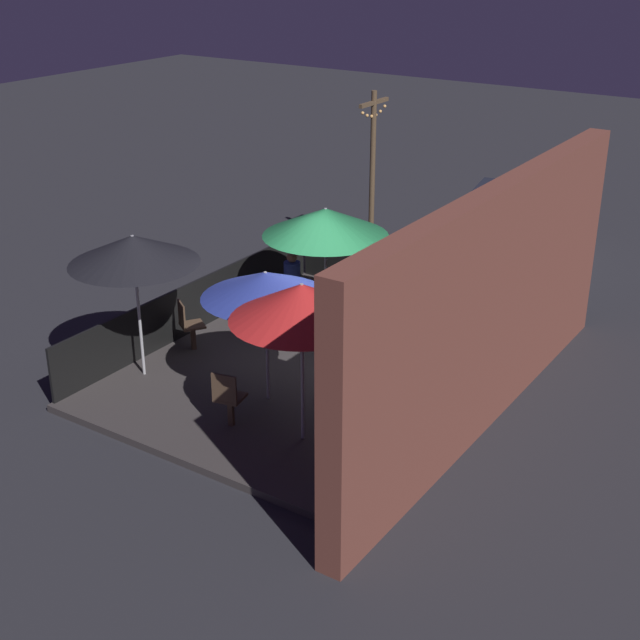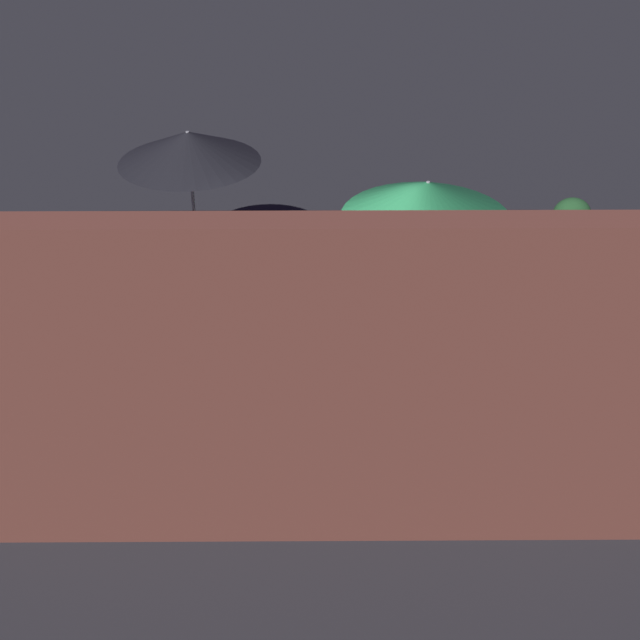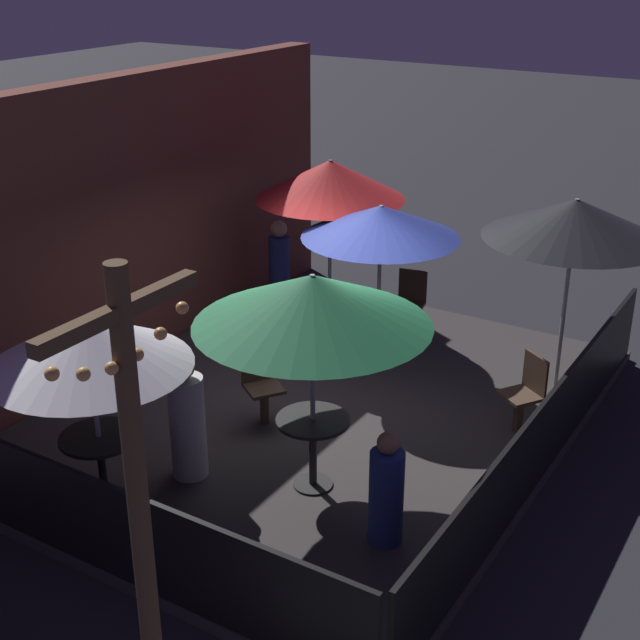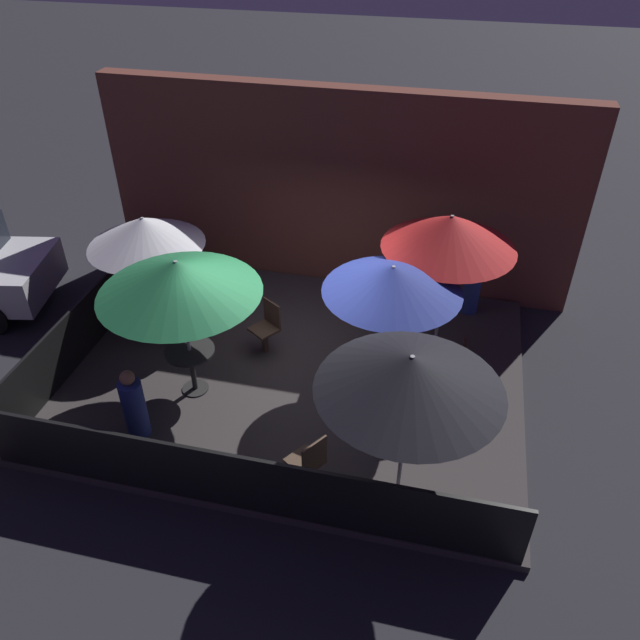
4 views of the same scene
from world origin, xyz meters
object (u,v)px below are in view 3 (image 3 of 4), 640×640
object	(u,v)px
patio_umbrella_0	(312,300)
dining_table_0	(313,434)
patio_umbrella_3	(575,219)
patron_0	(386,493)
patio_umbrella_4	(330,180)
patio_chair_2	(262,383)
patio_umbrella_1	(88,342)
patron_2	(279,263)
patio_umbrella_2	(381,222)
light_post	(143,553)
patio_chair_1	(525,391)
dining_table_1	(100,451)
patron_1	(188,423)
patio_chair_0	(410,301)

from	to	relation	value
patio_umbrella_0	dining_table_0	distance (m)	1.44
patio_umbrella_3	patron_0	world-z (taller)	patio_umbrella_3
patio_umbrella_4	patron_0	bearing A→B (deg)	-142.93
patio_chair_2	patron_0	world-z (taller)	patron_0
patio_umbrella_1	patron_2	size ratio (longest dim) A/B	1.57
patio_umbrella_1	patron_2	bearing A→B (deg)	15.86
dining_table_0	patio_chair_2	world-z (taller)	patio_chair_2
patio_umbrella_2	light_post	xyz separation A→B (m)	(-6.49, -1.97, 0.10)
patio_chair_1	patron_2	distance (m)	4.93
patio_umbrella_0	dining_table_1	xyz separation A→B (m)	(-1.33, 1.60, -1.46)
patron_1	dining_table_0	bearing A→B (deg)	74.14
dining_table_0	patio_chair_0	bearing A→B (deg)	12.13
patio_umbrella_3	patio_umbrella_4	world-z (taller)	patio_umbrella_3
patio_umbrella_3	light_post	bearing A→B (deg)	177.73
patio_umbrella_1	light_post	size ratio (longest dim) A/B	0.52
patio_chair_2	patio_umbrella_2	bearing A→B (deg)	112.57
patio_umbrella_0	patio_chair_1	xyz separation A→B (m)	(2.18, -1.44, -1.54)
patron_0	light_post	size ratio (longest dim) A/B	0.30
patio_umbrella_2	dining_table_0	distance (m)	3.24
dining_table_0	patio_chair_0	size ratio (longest dim) A/B	0.83
patio_umbrella_0	patio_umbrella_4	bearing A→B (deg)	28.67
patron_0	patio_chair_2	bearing A→B (deg)	-93.52
patio_umbrella_4	patio_chair_2	world-z (taller)	patio_umbrella_4
patio_chair_1	patron_1	xyz separation A→B (m)	(-2.68, 2.64, 0.10)
patio_umbrella_4	patio_chair_0	size ratio (longest dim) A/B	2.61
patio_chair_0	patio_umbrella_2	bearing A→B (deg)	-9.37
patio_umbrella_1	patron_1	distance (m)	1.47
patron_0	patio_chair_1	bearing A→B (deg)	-163.50
patio_umbrella_0	patron_0	world-z (taller)	patio_umbrella_0
dining_table_0	patron_0	size ratio (longest dim) A/B	0.68
patron_0	patron_1	xyz separation A→B (m)	(-0.08, 2.25, 0.09)
patio_chair_2	patron_0	distance (m)	2.57
patio_umbrella_2	patio_chair_0	world-z (taller)	patio_umbrella_2
dining_table_1	light_post	xyz separation A→B (m)	(-2.31, -2.78, 1.45)
patio_umbrella_3	patio_umbrella_4	size ratio (longest dim) A/B	1.00
dining_table_0	patio_chair_1	distance (m)	2.62
patio_umbrella_3	patio_chair_1	distance (m)	2.06
patio_umbrella_2	light_post	size ratio (longest dim) A/B	0.56
dining_table_0	light_post	size ratio (longest dim) A/B	0.20
patio_chair_2	patio_chair_1	bearing A→B (deg)	61.44
patio_umbrella_1	patio_umbrella_2	bearing A→B (deg)	-11.08
patron_0	light_post	world-z (taller)	light_post
patio_chair_2	light_post	size ratio (longest dim) A/B	0.24
patio_umbrella_1	patio_chair_2	bearing A→B (deg)	-10.56
patio_umbrella_0	patio_umbrella_3	size ratio (longest dim) A/B	0.94
patio_umbrella_1	patio_umbrella_3	xyz separation A→B (m)	(4.66, -3.06, 0.46)
dining_table_0	patio_chair_0	distance (m)	3.98
dining_table_1	patio_chair_2	size ratio (longest dim) A/B	0.84
patron_1	patron_0	bearing A→B (deg)	53.79
patio_chair_0	light_post	xyz separation A→B (m)	(-7.53, -2.02, 1.53)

